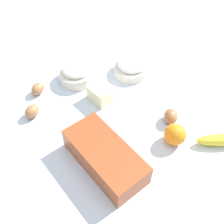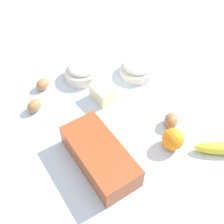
# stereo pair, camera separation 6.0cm
# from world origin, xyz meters

# --- Properties ---
(ground_plane) EXTENTS (2.40, 2.40, 0.02)m
(ground_plane) POSITION_xyz_m (0.00, 0.00, -0.01)
(ground_plane) COLOR silver
(loaf_pan) EXTENTS (0.30, 0.18, 0.08)m
(loaf_pan) POSITION_xyz_m (-0.15, 0.11, 0.04)
(loaf_pan) COLOR #9E4723
(loaf_pan) RESTS_ON ground_plane
(flour_bowl) EXTENTS (0.14, 0.14, 0.07)m
(flour_bowl) POSITION_xyz_m (0.26, 0.03, 0.03)
(flour_bowl) COLOR silver
(flour_bowl) RESTS_ON ground_plane
(sugar_bowl) EXTENTS (0.15, 0.15, 0.07)m
(sugar_bowl) POSITION_xyz_m (0.19, -0.20, 0.03)
(sugar_bowl) COLOR silver
(sugar_bowl) RESTS_ON ground_plane
(banana) EXTENTS (0.12, 0.19, 0.04)m
(banana) POSITION_xyz_m (-0.27, -0.28, 0.02)
(banana) COLOR yellow
(banana) RESTS_ON ground_plane
(orange_fruit) EXTENTS (0.07, 0.07, 0.07)m
(orange_fruit) POSITION_xyz_m (-0.18, -0.14, 0.04)
(orange_fruit) COLOR orange
(orange_fruit) RESTS_ON ground_plane
(butter_block) EXTENTS (0.10, 0.08, 0.06)m
(butter_block) POSITION_xyz_m (0.11, -0.01, 0.03)
(butter_block) COLOR #F4EDB2
(butter_block) RESTS_ON ground_plane
(egg_near_butter) EXTENTS (0.07, 0.08, 0.04)m
(egg_near_butter) POSITION_xyz_m (0.16, 0.25, 0.02)
(egg_near_butter) COLOR #A46E43
(egg_near_butter) RESTS_ON ground_plane
(egg_beside_bowl) EXTENTS (0.08, 0.08, 0.05)m
(egg_beside_bowl) POSITION_xyz_m (-0.11, -0.18, 0.02)
(egg_beside_bowl) COLOR #9D693F
(egg_beside_bowl) RESTS_ON ground_plane
(egg_loose) EXTENTS (0.07, 0.08, 0.04)m
(egg_loose) POSITION_xyz_m (0.26, 0.19, 0.02)
(egg_loose) COLOR #AA7245
(egg_loose) RESTS_ON ground_plane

